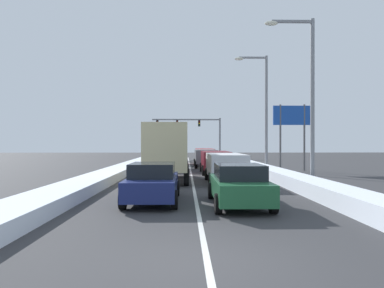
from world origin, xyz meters
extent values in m
plane|color=#333335|center=(0.00, 18.81, 0.00)|extent=(122.27, 122.27, 0.00)
cube|color=silver|center=(0.00, 23.51, 0.00)|extent=(0.14, 51.73, 0.01)
cube|color=silver|center=(5.30, 23.51, 0.32)|extent=(1.37, 51.73, 0.64)
cube|color=silver|center=(-5.30, 23.51, 0.26)|extent=(1.81, 51.73, 0.52)
cube|color=#1E5633|center=(1.52, 6.10, 0.63)|extent=(1.82, 4.50, 0.70)
cube|color=black|center=(1.52, 5.95, 1.23)|extent=(1.64, 2.20, 0.55)
cube|color=red|center=(0.83, 3.90, 0.75)|extent=(0.24, 0.08, 0.14)
cube|color=red|center=(2.22, 3.90, 0.75)|extent=(0.24, 0.08, 0.14)
cylinder|color=black|center=(0.63, 7.65, 0.33)|extent=(0.22, 0.66, 0.66)
cylinder|color=black|center=(2.41, 7.65, 0.33)|extent=(0.22, 0.66, 0.66)
cylinder|color=black|center=(0.63, 4.55, 0.33)|extent=(0.22, 0.66, 0.66)
cylinder|color=black|center=(2.41, 4.55, 0.33)|extent=(0.22, 0.66, 0.66)
cube|color=silver|center=(1.87, 13.25, 1.04)|extent=(1.95, 4.90, 1.25)
cube|color=black|center=(1.87, 10.84, 1.32)|extent=(1.56, 0.06, 0.55)
cube|color=red|center=(1.09, 10.85, 0.94)|extent=(0.20, 0.08, 0.28)
cube|color=red|center=(2.65, 10.85, 0.94)|extent=(0.20, 0.08, 0.28)
cylinder|color=black|center=(0.92, 14.95, 0.37)|extent=(0.25, 0.74, 0.74)
cylinder|color=black|center=(2.83, 14.95, 0.37)|extent=(0.25, 0.74, 0.74)
cylinder|color=black|center=(0.92, 11.55, 0.37)|extent=(0.25, 0.74, 0.74)
cylinder|color=black|center=(2.83, 11.55, 0.37)|extent=(0.25, 0.74, 0.74)
cube|color=maroon|center=(1.83, 19.60, 1.04)|extent=(1.95, 4.90, 1.25)
cube|color=black|center=(1.83, 17.19, 1.32)|extent=(1.56, 0.06, 0.55)
cube|color=red|center=(1.05, 17.20, 0.94)|extent=(0.20, 0.08, 0.28)
cube|color=red|center=(2.61, 17.20, 0.94)|extent=(0.20, 0.08, 0.28)
cylinder|color=black|center=(0.87, 21.30, 0.37)|extent=(0.25, 0.74, 0.74)
cylinder|color=black|center=(2.78, 21.30, 0.37)|extent=(0.25, 0.74, 0.74)
cylinder|color=black|center=(0.87, 17.90, 0.37)|extent=(0.25, 0.74, 0.74)
cylinder|color=black|center=(2.78, 17.90, 0.37)|extent=(0.25, 0.74, 0.74)
cube|color=slate|center=(1.49, 26.50, 1.04)|extent=(1.95, 4.90, 1.25)
cube|color=black|center=(1.49, 24.09, 1.32)|extent=(1.56, 0.06, 0.55)
cube|color=red|center=(0.71, 24.10, 0.94)|extent=(0.20, 0.08, 0.28)
cube|color=red|center=(2.27, 24.10, 0.94)|extent=(0.20, 0.08, 0.28)
cylinder|color=black|center=(0.54, 28.20, 0.37)|extent=(0.25, 0.74, 0.74)
cylinder|color=black|center=(2.45, 28.20, 0.37)|extent=(0.25, 0.74, 0.74)
cylinder|color=black|center=(0.54, 24.80, 0.37)|extent=(0.25, 0.74, 0.74)
cylinder|color=black|center=(2.45, 24.80, 0.37)|extent=(0.25, 0.74, 0.74)
cube|color=maroon|center=(1.76, 32.71, 1.04)|extent=(1.95, 4.90, 1.25)
cube|color=black|center=(1.76, 30.30, 1.32)|extent=(1.56, 0.06, 0.55)
cube|color=red|center=(0.98, 30.31, 0.94)|extent=(0.20, 0.08, 0.28)
cube|color=red|center=(2.54, 30.31, 0.94)|extent=(0.20, 0.08, 0.28)
cylinder|color=black|center=(0.80, 34.41, 0.37)|extent=(0.25, 0.74, 0.74)
cylinder|color=black|center=(2.71, 34.41, 0.37)|extent=(0.25, 0.74, 0.74)
cylinder|color=black|center=(0.80, 31.01, 0.37)|extent=(0.25, 0.74, 0.74)
cylinder|color=black|center=(2.71, 31.01, 0.37)|extent=(0.25, 0.74, 0.74)
cube|color=navy|center=(-1.68, 6.92, 0.63)|extent=(1.82, 4.50, 0.70)
cube|color=black|center=(-1.68, 6.77, 1.23)|extent=(1.64, 2.20, 0.55)
cube|color=red|center=(-2.37, 4.72, 0.75)|extent=(0.24, 0.08, 0.14)
cube|color=red|center=(-0.99, 4.72, 0.75)|extent=(0.24, 0.08, 0.14)
cylinder|color=black|center=(-2.57, 8.47, 0.33)|extent=(0.22, 0.66, 0.66)
cylinder|color=black|center=(-0.79, 8.47, 0.33)|extent=(0.22, 0.66, 0.66)
cylinder|color=black|center=(-2.57, 5.37, 0.33)|extent=(0.22, 0.66, 0.66)
cylinder|color=black|center=(-0.79, 5.37, 0.33)|extent=(0.22, 0.66, 0.66)
cube|color=#B7BABF|center=(-1.49, 17.13, 1.56)|extent=(2.35, 2.20, 2.00)
cube|color=#D1C18C|center=(-1.49, 13.53, 2.06)|extent=(2.35, 5.00, 2.60)
cylinder|color=black|center=(-2.62, 17.43, 0.46)|extent=(0.28, 0.92, 0.92)
cylinder|color=black|center=(-0.37, 17.43, 0.46)|extent=(0.28, 0.92, 0.92)
cylinder|color=black|center=(-2.62, 12.03, 0.46)|extent=(0.28, 0.92, 0.92)
cylinder|color=black|center=(-0.37, 12.03, 0.46)|extent=(0.28, 0.92, 0.92)
cube|color=black|center=(-1.49, 23.42, 1.04)|extent=(1.95, 4.90, 1.25)
cube|color=black|center=(-1.49, 21.01, 1.32)|extent=(1.56, 0.06, 0.55)
cube|color=red|center=(-2.27, 21.02, 0.94)|extent=(0.20, 0.08, 0.28)
cube|color=red|center=(-0.71, 21.02, 0.94)|extent=(0.20, 0.08, 0.28)
cylinder|color=black|center=(-2.44, 25.12, 0.37)|extent=(0.25, 0.74, 0.74)
cylinder|color=black|center=(-0.53, 25.12, 0.37)|extent=(0.25, 0.74, 0.74)
cylinder|color=black|center=(-2.44, 21.72, 0.37)|extent=(0.25, 0.74, 0.74)
cylinder|color=black|center=(-0.53, 21.72, 0.37)|extent=(0.25, 0.74, 0.74)
cube|color=#38383D|center=(-1.54, 30.70, 1.04)|extent=(1.95, 4.90, 1.25)
cube|color=black|center=(-1.54, 28.29, 1.32)|extent=(1.56, 0.06, 0.55)
cube|color=red|center=(-2.32, 28.30, 0.94)|extent=(0.20, 0.08, 0.28)
cube|color=red|center=(-0.76, 28.30, 0.94)|extent=(0.20, 0.08, 0.28)
cylinder|color=black|center=(-2.49, 32.40, 0.37)|extent=(0.25, 0.74, 0.74)
cylinder|color=black|center=(-0.58, 32.40, 0.37)|extent=(0.25, 0.74, 0.74)
cylinder|color=black|center=(-2.49, 29.00, 0.37)|extent=(0.25, 0.74, 0.74)
cylinder|color=black|center=(-0.58, 29.00, 0.37)|extent=(0.25, 0.74, 0.74)
cube|color=#937F60|center=(-1.84, 37.82, 0.63)|extent=(1.82, 4.50, 0.70)
cube|color=black|center=(-1.84, 37.67, 1.23)|extent=(1.64, 2.20, 0.55)
cube|color=red|center=(-2.53, 35.62, 0.75)|extent=(0.24, 0.08, 0.14)
cube|color=red|center=(-1.15, 35.62, 0.75)|extent=(0.24, 0.08, 0.14)
cylinder|color=black|center=(-2.73, 39.37, 0.33)|extent=(0.22, 0.66, 0.66)
cylinder|color=black|center=(-0.95, 39.37, 0.33)|extent=(0.22, 0.66, 0.66)
cylinder|color=black|center=(-2.73, 36.27, 0.33)|extent=(0.22, 0.66, 0.66)
cylinder|color=black|center=(-0.95, 36.27, 0.33)|extent=(0.22, 0.66, 0.66)
cylinder|color=slate|center=(4.90, 47.03, 3.10)|extent=(0.28, 0.28, 6.20)
cube|color=slate|center=(-0.33, 47.03, 5.95)|extent=(10.46, 0.20, 0.20)
cube|color=black|center=(1.70, 47.03, 5.38)|extent=(0.34, 0.34, 0.95)
sphere|color=#4C0A0A|center=(1.70, 46.84, 5.66)|extent=(0.22, 0.22, 0.22)
sphere|color=#F2AD14|center=(1.70, 46.84, 5.38)|extent=(0.22, 0.22, 0.22)
sphere|color=#0C3819|center=(1.70, 46.84, 5.09)|extent=(0.22, 0.22, 0.22)
cube|color=black|center=(-1.70, 47.03, 5.38)|extent=(0.34, 0.34, 0.95)
sphere|color=#4C0A0A|center=(-1.70, 46.84, 5.66)|extent=(0.22, 0.22, 0.22)
sphere|color=#F2AD14|center=(-1.70, 46.84, 5.38)|extent=(0.22, 0.22, 0.22)
sphere|color=#0C3819|center=(-1.70, 46.84, 5.09)|extent=(0.22, 0.22, 0.22)
cube|color=black|center=(-4.76, 47.03, 5.38)|extent=(0.34, 0.34, 0.95)
sphere|color=#4C0A0A|center=(-4.76, 46.84, 5.66)|extent=(0.22, 0.22, 0.22)
sphere|color=#F2AD14|center=(-4.76, 46.84, 5.38)|extent=(0.22, 0.22, 0.22)
sphere|color=#0C3819|center=(-4.76, 46.84, 5.09)|extent=(0.22, 0.22, 0.22)
cylinder|color=gray|center=(6.33, 11.76, 4.44)|extent=(0.22, 0.22, 8.89)
cube|color=gray|center=(5.23, 11.76, 8.74)|extent=(2.20, 0.14, 0.14)
ellipsoid|color=#EAE5C6|center=(4.13, 11.76, 8.64)|extent=(0.70, 0.36, 0.24)
cylinder|color=gray|center=(6.07, 21.16, 4.65)|extent=(0.22, 0.22, 9.29)
cube|color=gray|center=(4.97, 21.16, 9.14)|extent=(2.20, 0.14, 0.14)
ellipsoid|color=#EAE5C6|center=(3.87, 21.16, 9.04)|extent=(0.70, 0.36, 0.24)
cylinder|color=#59595B|center=(7.45, 22.07, 2.75)|extent=(0.16, 0.16, 5.50)
cylinder|color=#59595B|center=(9.45, 22.07, 2.75)|extent=(0.16, 0.16, 5.50)
cube|color=#1947A5|center=(8.45, 22.07, 4.60)|extent=(3.20, 0.12, 1.60)
camera|label=1|loc=(-0.42, -6.58, 2.26)|focal=32.55mm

